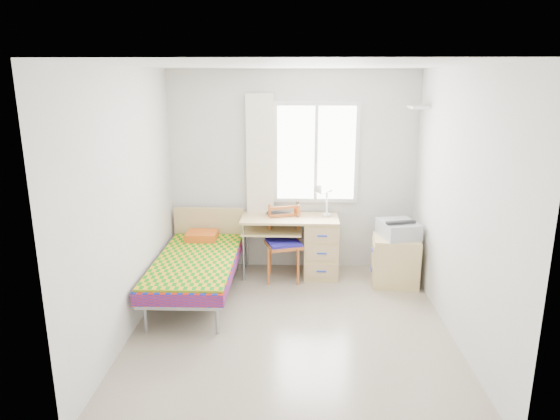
{
  "coord_description": "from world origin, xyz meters",
  "views": [
    {
      "loc": [
        0.02,
        -4.67,
        2.49
      ],
      "look_at": [
        -0.13,
        0.55,
        1.1
      ],
      "focal_mm": 32.0,
      "sensor_mm": 36.0,
      "label": 1
    }
  ],
  "objects_px": {
    "chair": "(284,238)",
    "printer": "(398,229)",
    "bed": "(197,262)",
    "cabinet": "(395,261)",
    "desk": "(315,244)"
  },
  "relations": [
    {
      "from": "bed",
      "to": "cabinet",
      "type": "bearing_deg",
      "value": 9.55
    },
    {
      "from": "bed",
      "to": "printer",
      "type": "xyz_separation_m",
      "value": [
        2.4,
        0.42,
        0.3
      ]
    },
    {
      "from": "printer",
      "to": "cabinet",
      "type": "bearing_deg",
      "value": -146.41
    },
    {
      "from": "cabinet",
      "to": "bed",
      "type": "bearing_deg",
      "value": -165.24
    },
    {
      "from": "desk",
      "to": "chair",
      "type": "bearing_deg",
      "value": -162.58
    },
    {
      "from": "chair",
      "to": "printer",
      "type": "bearing_deg",
      "value": -22.77
    },
    {
      "from": "desk",
      "to": "printer",
      "type": "height_order",
      "value": "printer"
    },
    {
      "from": "chair",
      "to": "printer",
      "type": "height_order",
      "value": "chair"
    },
    {
      "from": "printer",
      "to": "bed",
      "type": "bearing_deg",
      "value": 176.31
    },
    {
      "from": "bed",
      "to": "desk",
      "type": "relative_size",
      "value": 1.56
    },
    {
      "from": "chair",
      "to": "printer",
      "type": "xyz_separation_m",
      "value": [
        1.4,
        -0.13,
        0.18
      ]
    },
    {
      "from": "desk",
      "to": "bed",
      "type": "bearing_deg",
      "value": -153.78
    },
    {
      "from": "desk",
      "to": "chair",
      "type": "xyz_separation_m",
      "value": [
        -0.4,
        -0.12,
        0.11
      ]
    },
    {
      "from": "chair",
      "to": "bed",
      "type": "bearing_deg",
      "value": -168.59
    },
    {
      "from": "cabinet",
      "to": "printer",
      "type": "xyz_separation_m",
      "value": [
        0.02,
        0.02,
        0.41
      ]
    }
  ]
}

